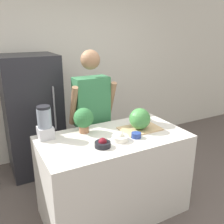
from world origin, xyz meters
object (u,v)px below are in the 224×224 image
Objects in this scene: refrigerator at (33,115)px; bowl_small_blue at (136,135)px; bowl_cream at (120,137)px; watermelon at (140,119)px; blender at (45,123)px; potted_plant at (84,119)px; bowl_cherries at (103,144)px; person at (92,120)px.

refrigerator is 1.66m from bowl_small_blue.
bowl_cream reaches higher than bowl_small_blue.
refrigerator is at bearing 123.37° from watermelon.
potted_plant is (0.40, -0.04, -0.01)m from blender.
bowl_cream is at bearing -57.08° from potted_plant.
refrigerator is 6.17× the size of potted_plant.
bowl_cherries is 0.22m from bowl_cream.
bowl_small_blue is at bearing -5.16° from bowl_cream.
bowl_small_blue is 0.58m from potted_plant.
person is 0.76m from bowl_small_blue.
watermelon is 0.68× the size of blender.
person is (0.57, -0.74, 0.08)m from refrigerator.
person is 0.68m from watermelon.
bowl_cherries is at bearing -47.22° from blender.
refrigerator is 1.56m from bowl_cherries.
person is 0.81m from bowl_cherries.
potted_plant is (-0.24, 0.36, 0.12)m from bowl_cream.
person reaches higher than potted_plant.
bowl_cream reaches higher than bowl_cherries.
refrigerator is 0.94m from person.
watermelon is 0.86× the size of potted_plant.
bowl_cherries is (-0.54, -0.18, -0.10)m from watermelon.
blender is 0.40m from potted_plant.
refrigerator is 7.21× the size of watermelon.
bowl_small_blue is 0.92m from blender.
refrigerator reaches higher than blender.
bowl_cream is 0.45m from potted_plant.
blender is (-0.08, -1.06, 0.26)m from refrigerator.
bowl_cherries is (0.34, -1.51, 0.13)m from refrigerator.
refrigerator reaches higher than bowl_cream.
refrigerator is at bearing 106.02° from potted_plant.
bowl_small_blue is at bearing -77.86° from person.
potted_plant reaches higher than bowl_small_blue.
person is at bearing 26.34° from blender.
bowl_cream is at bearing -91.38° from person.
person is 10.66× the size of bowl_cream.
bowl_cherries is at bearing -106.76° from person.
bowl_small_blue is (0.16, -0.75, 0.05)m from person.
refrigerator is 10.10× the size of bowl_cream.
watermelon is at bearing -21.86° from potted_plant.
watermelon is at bearing -62.58° from person.
potted_plant is at bearing 137.42° from bowl_small_blue.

